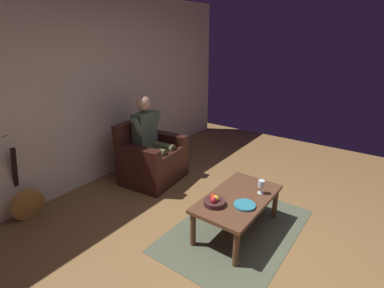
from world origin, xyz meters
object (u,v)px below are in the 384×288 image
(guitar, at_px, (26,201))
(fruit_bowl, at_px, (214,201))
(armchair, at_px, (151,159))
(coffee_table, at_px, (238,202))
(person_seated, at_px, (152,137))
(decorative_dish, at_px, (245,205))
(wine_glass_near, at_px, (261,185))

(guitar, relative_size, fruit_bowl, 4.55)
(armchair, height_order, coffee_table, armchair)
(armchair, xyz_separation_m, person_seated, (-0.00, 0.03, 0.35))
(person_seated, xyz_separation_m, coffee_table, (0.36, 1.58, -0.31))
(person_seated, relative_size, decorative_dish, 5.72)
(coffee_table, bearing_deg, decorative_dish, 47.85)
(guitar, distance_m, fruit_bowl, 2.23)
(armchair, distance_m, guitar, 1.68)
(decorative_dish, bearing_deg, guitar, -64.01)
(armchair, height_order, guitar, guitar)
(wine_glass_near, bearing_deg, armchair, -94.70)
(wine_glass_near, height_order, fruit_bowl, wine_glass_near)
(decorative_dish, bearing_deg, coffee_table, -132.15)
(wine_glass_near, bearing_deg, guitar, -57.81)
(coffee_table, xyz_separation_m, wine_glass_near, (-0.22, 0.16, 0.16))
(coffee_table, bearing_deg, guitar, -60.02)
(coffee_table, distance_m, wine_glass_near, 0.32)
(coffee_table, relative_size, decorative_dish, 4.85)
(guitar, bearing_deg, decorative_dish, 115.99)
(fruit_bowl, distance_m, decorative_dish, 0.31)
(wine_glass_near, distance_m, decorative_dish, 0.35)
(coffee_table, height_order, wine_glass_near, wine_glass_near)
(guitar, bearing_deg, coffee_table, 119.98)
(armchair, distance_m, wine_glass_near, 1.79)
(coffee_table, bearing_deg, wine_glass_near, 142.70)
(decorative_dish, bearing_deg, wine_glass_near, 175.41)
(person_seated, bearing_deg, coffee_table, 70.84)
(fruit_bowl, height_order, decorative_dish, fruit_bowl)
(armchair, relative_size, person_seated, 0.72)
(coffee_table, bearing_deg, armchair, -102.64)
(coffee_table, bearing_deg, fruit_bowl, -24.94)
(fruit_bowl, bearing_deg, person_seated, -113.83)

